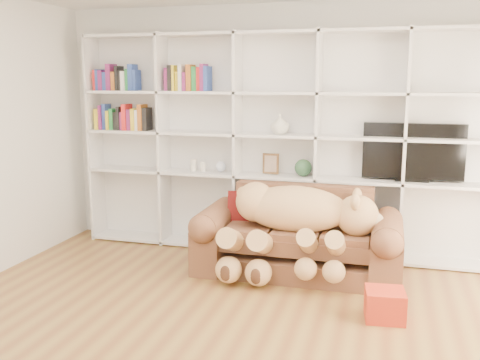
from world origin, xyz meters
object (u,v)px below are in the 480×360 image
(gift_box, at_px, (385,305))
(sofa, at_px, (298,241))
(teddy_bear, at_px, (294,219))
(tv, at_px, (413,153))

(gift_box, bearing_deg, sofa, 134.16)
(teddy_bear, bearing_deg, sofa, 81.55)
(tv, bearing_deg, teddy_bear, -143.17)
(sofa, bearing_deg, teddy_bear, -94.52)
(sofa, distance_m, teddy_bear, 0.32)
(sofa, height_order, tv, tv)
(gift_box, xyz_separation_m, tv, (0.21, 1.51, 1.03))
(sofa, xyz_separation_m, gift_box, (0.85, -0.88, -0.19))
(teddy_bear, height_order, tv, tv)
(teddy_bear, distance_m, tv, 1.46)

